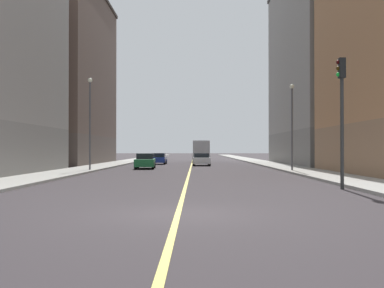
# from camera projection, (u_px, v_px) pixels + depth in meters

# --- Properties ---
(ground_plane) EXTENTS (400.00, 400.00, 0.00)m
(ground_plane) POSITION_uv_depth(u_px,v_px,m) (178.00, 214.00, 13.07)
(ground_plane) COLOR #322C2F
(ground_plane) RESTS_ON ground
(sidewalk_left) EXTENTS (3.30, 168.00, 0.15)m
(sidewalk_left) POSITION_uv_depth(u_px,v_px,m) (261.00, 162.00, 61.99)
(sidewalk_left) COLOR #9E9B93
(sidewalk_left) RESTS_ON ground
(sidewalk_right) EXTENTS (3.30, 168.00, 0.15)m
(sidewalk_right) POSITION_uv_depth(u_px,v_px,m) (123.00, 162.00, 62.13)
(sidewalk_right) COLOR #9E9B93
(sidewalk_right) RESTS_ON ground
(lane_center_stripe) EXTENTS (0.16, 154.00, 0.01)m
(lane_center_stripe) POSITION_uv_depth(u_px,v_px,m) (192.00, 163.00, 62.06)
(lane_center_stripe) COLOR #E5D14C
(lane_center_stripe) RESTS_ON ground
(building_left_mid) EXTENTS (10.46, 24.39, 22.67)m
(building_left_mid) POSITION_uv_depth(u_px,v_px,m) (329.00, 66.00, 54.49)
(building_left_mid) COLOR slate
(building_left_mid) RESTS_ON ground
(building_right_midblock) EXTENTS (10.46, 22.12, 20.63)m
(building_right_midblock) POSITION_uv_depth(u_px,v_px,m) (58.00, 77.00, 55.96)
(building_right_midblock) COLOR brown
(building_right_midblock) RESTS_ON ground
(traffic_light_left_near) EXTENTS (0.40, 0.32, 5.85)m
(traffic_light_left_near) POSITION_uv_depth(u_px,v_px,m) (342.00, 104.00, 21.14)
(traffic_light_left_near) COLOR #2D2D2D
(traffic_light_left_near) RESTS_ON ground
(street_lamp_left_near) EXTENTS (0.36, 0.36, 6.73)m
(street_lamp_left_near) POSITION_uv_depth(u_px,v_px,m) (292.00, 118.00, 37.05)
(street_lamp_left_near) COLOR #4C4C51
(street_lamp_left_near) RESTS_ON ground
(street_lamp_right_near) EXTENTS (0.36, 0.36, 7.36)m
(street_lamp_right_near) POSITION_uv_depth(u_px,v_px,m) (90.00, 114.00, 38.07)
(street_lamp_right_near) COLOR #4C4C51
(street_lamp_right_near) RESTS_ON ground
(car_blue) EXTENTS (1.85, 4.04, 1.32)m
(car_blue) POSITION_uv_depth(u_px,v_px,m) (159.00, 159.00, 56.53)
(car_blue) COLOR #23389E
(car_blue) RESTS_ON ground
(car_white) EXTENTS (1.93, 4.52, 1.34)m
(car_white) POSITION_uv_depth(u_px,v_px,m) (201.00, 160.00, 51.98)
(car_white) COLOR white
(car_white) RESTS_ON ground
(car_green) EXTENTS (1.93, 4.55, 1.40)m
(car_green) POSITION_uv_depth(u_px,v_px,m) (145.00, 161.00, 43.52)
(car_green) COLOR #1E6B38
(car_green) RESTS_ON ground
(box_truck) EXTENTS (2.37, 7.99, 2.95)m
(box_truck) POSITION_uv_depth(u_px,v_px,m) (201.00, 151.00, 67.04)
(box_truck) COLOR navy
(box_truck) RESTS_ON ground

